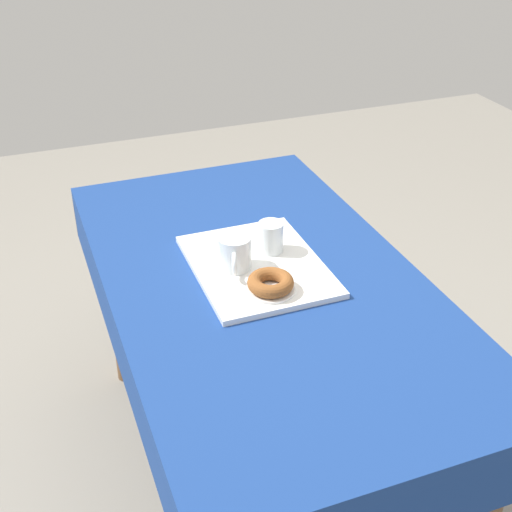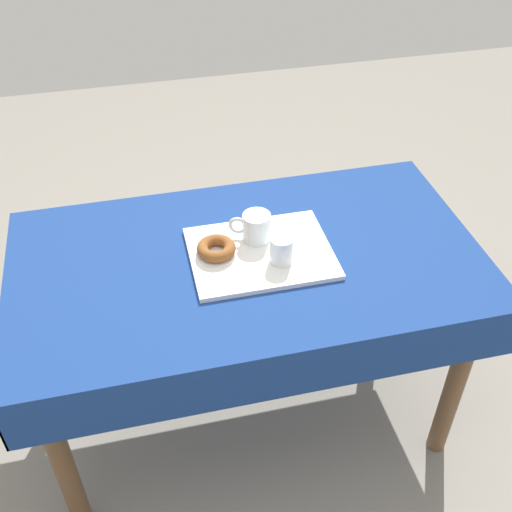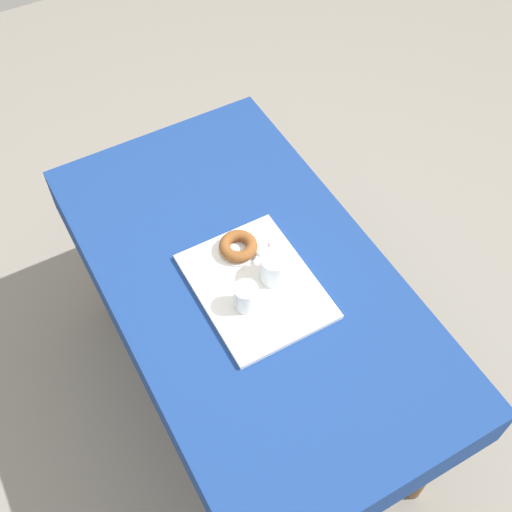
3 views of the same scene
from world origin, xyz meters
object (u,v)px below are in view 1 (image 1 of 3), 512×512
dining_table (262,307)px  serving_tray (256,266)px  sugar_donut_left (271,283)px  donut_plate_left (270,290)px  tea_mug_left (235,254)px  water_glass_near (271,239)px

dining_table → serving_tray: (0.04, 0.00, 0.11)m
sugar_donut_left → dining_table: bearing=-8.9°
donut_plate_left → serving_tray: bearing=-4.3°
serving_tray → tea_mug_left: tea_mug_left is taller
sugar_donut_left → tea_mug_left: bearing=19.9°
tea_mug_left → donut_plate_left: size_ratio=1.04×
tea_mug_left → donut_plate_left: tea_mug_left is taller
sugar_donut_left → donut_plate_left: bearing=0.0°
donut_plate_left → tea_mug_left: bearing=19.9°
tea_mug_left → water_glass_near: tea_mug_left is taller
water_glass_near → donut_plate_left: size_ratio=0.69×
donut_plate_left → sugar_donut_left: 0.02m
dining_table → donut_plate_left: donut_plate_left is taller
water_glass_near → tea_mug_left: bearing=112.0°
serving_tray → tea_mug_left: (0.00, 0.06, 0.05)m
tea_mug_left → water_glass_near: bearing=-68.0°
tea_mug_left → sugar_donut_left: size_ratio=1.10×
serving_tray → donut_plate_left: donut_plate_left is taller
water_glass_near → donut_plate_left: water_glass_near is taller
dining_table → water_glass_near: size_ratio=16.84×
dining_table → sugar_donut_left: sugar_donut_left is taller
dining_table → tea_mug_left: tea_mug_left is taller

